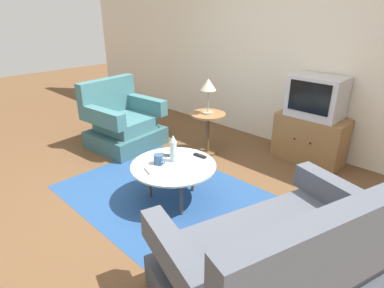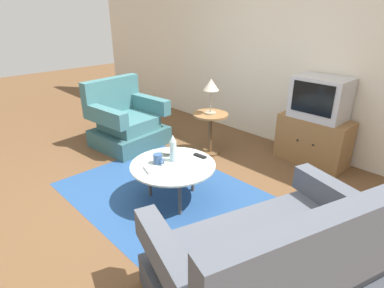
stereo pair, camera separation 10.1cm
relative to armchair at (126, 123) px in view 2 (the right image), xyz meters
name	(u,v)px [view 2 (the right image)]	position (x,y,z in m)	size (l,w,h in m)	color
ground_plane	(165,204)	(1.57, -0.59, -0.31)	(16.00, 16.00, 0.00)	brown
back_wall	(297,47)	(1.57, 1.67, 1.04)	(9.00, 0.12, 2.70)	beige
area_rug	(174,199)	(1.57, -0.47, -0.31)	(2.39, 1.60, 0.00)	navy
armchair	(126,123)	(0.00, 0.00, 0.00)	(0.90, 0.97, 0.91)	#325C60
couch	(276,265)	(2.94, -0.78, -0.02)	(1.36, 1.72, 0.92)	#3E424B
coffee_table	(173,167)	(1.57, -0.47, 0.06)	(0.84, 0.84, 0.41)	#B2C6C1
side_table	(210,125)	(1.05, 0.62, 0.09)	(0.46, 0.46, 0.56)	olive
tv_stand	(313,140)	(2.11, 1.37, -0.02)	(0.84, 0.43, 0.58)	olive
television	(320,98)	(2.11, 1.38, 0.52)	(0.61, 0.44, 0.49)	#B7B7BC
table_lamp	(211,87)	(1.05, 0.62, 0.59)	(0.20, 0.20, 0.45)	#9E937A
vase	(173,148)	(1.51, -0.42, 0.23)	(0.07, 0.07, 0.28)	silver
mug	(158,159)	(1.46, -0.57, 0.14)	(0.14, 0.09, 0.10)	#335184
bowl	(169,152)	(1.37, -0.36, 0.12)	(0.16, 0.16, 0.05)	silver
tv_remote_dark	(200,156)	(1.64, -0.16, 0.10)	(0.15, 0.05, 0.02)	black
tv_remote_silver	(148,170)	(1.51, -0.73, 0.10)	(0.15, 0.09, 0.02)	#B2B2B7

